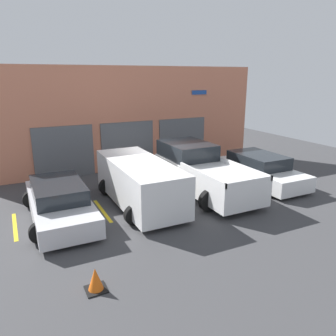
# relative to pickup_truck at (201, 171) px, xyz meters

# --- Properties ---
(ground_plane) EXTENTS (28.00, 28.00, 0.00)m
(ground_plane) POSITION_rel_pickup_truck_xyz_m (-1.43, 1.40, -0.85)
(ground_plane) COLOR #3D3D3F
(shophouse_building) EXTENTS (14.34, 0.68, 5.11)m
(shophouse_building) POSITION_rel_pickup_truck_xyz_m (-1.44, 4.69, 1.65)
(shophouse_building) COLOR #D17A5B
(shophouse_building) RESTS_ON ground
(pickup_truck) EXTENTS (2.57, 5.46, 1.82)m
(pickup_truck) POSITION_rel_pickup_truck_xyz_m (0.00, 0.00, 0.00)
(pickup_truck) COLOR white
(pickup_truck) RESTS_ON ground
(sedan_white) EXTENTS (2.23, 4.57, 1.31)m
(sedan_white) POSITION_rel_pickup_truck_xyz_m (2.86, -0.28, -0.24)
(sedan_white) COLOR white
(sedan_white) RESTS_ON ground
(sedan_side) EXTENTS (2.20, 4.72, 1.25)m
(sedan_side) POSITION_rel_pickup_truck_xyz_m (-5.71, -0.28, -0.26)
(sedan_side) COLOR silver
(sedan_side) RESTS_ON ground
(van_right) EXTENTS (2.25, 4.97, 1.65)m
(van_right) POSITION_rel_pickup_truck_xyz_m (-2.86, -0.31, 0.04)
(van_right) COLOR white
(van_right) RESTS_ON ground
(parking_stripe_far_left) EXTENTS (0.12, 2.20, 0.01)m
(parking_stripe_far_left) POSITION_rel_pickup_truck_xyz_m (-7.14, -0.31, -0.85)
(parking_stripe_far_left) COLOR gold
(parking_stripe_far_left) RESTS_ON ground
(parking_stripe_left) EXTENTS (0.12, 2.20, 0.01)m
(parking_stripe_left) POSITION_rel_pickup_truck_xyz_m (-4.29, -0.31, -0.85)
(parking_stripe_left) COLOR gold
(parking_stripe_left) RESTS_ON ground
(parking_stripe_centre) EXTENTS (0.12, 2.20, 0.01)m
(parking_stripe_centre) POSITION_rel_pickup_truck_xyz_m (-1.43, -0.31, -0.85)
(parking_stripe_centre) COLOR gold
(parking_stripe_centre) RESTS_ON ground
(parking_stripe_right) EXTENTS (0.12, 2.20, 0.01)m
(parking_stripe_right) POSITION_rel_pickup_truck_xyz_m (1.43, -0.31, -0.85)
(parking_stripe_right) COLOR gold
(parking_stripe_right) RESTS_ON ground
(parking_stripe_far_right) EXTENTS (0.12, 2.20, 0.01)m
(parking_stripe_far_right) POSITION_rel_pickup_truck_xyz_m (4.29, -0.31, -0.85)
(parking_stripe_far_right) COLOR gold
(parking_stripe_far_right) RESTS_ON ground
(traffic_cone) EXTENTS (0.47, 0.47, 0.55)m
(traffic_cone) POSITION_rel_pickup_truck_xyz_m (-5.62, -4.64, -0.60)
(traffic_cone) COLOR black
(traffic_cone) RESTS_ON ground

